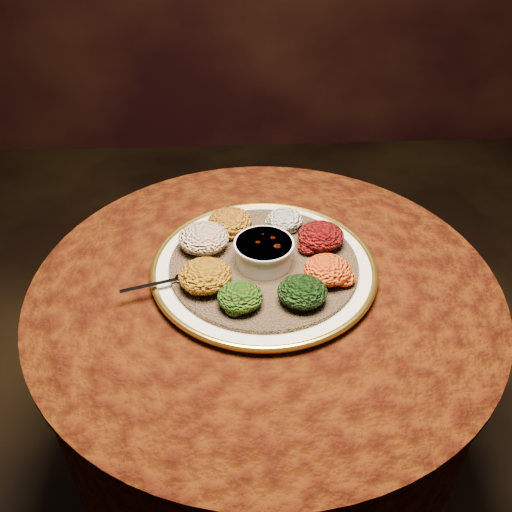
{
  "coord_description": "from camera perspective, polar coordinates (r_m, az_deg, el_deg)",
  "views": [
    {
      "loc": [
        -0.06,
        -0.87,
        1.51
      ],
      "look_at": [
        -0.01,
        0.06,
        0.76
      ],
      "focal_mm": 40.0,
      "sensor_mm": 36.0,
      "label": 1
    }
  ],
  "objects": [
    {
      "name": "portion_kik",
      "position": [
        1.11,
        -5.09,
        -1.97
      ],
      "size": [
        0.11,
        0.1,
        0.05
      ],
      "primitive_type": "ellipsoid",
      "color": "#A2600E",
      "rests_on": "injera"
    },
    {
      "name": "portion_mixveg",
      "position": [
        1.07,
        -1.59,
        -4.11
      ],
      "size": [
        0.09,
        0.08,
        0.04
      ],
      "primitive_type": "ellipsoid",
      "color": "#9F360A",
      "rests_on": "injera"
    },
    {
      "name": "platter",
      "position": [
        1.19,
        0.78,
        -1.22
      ],
      "size": [
        0.48,
        0.48,
        0.02
      ],
      "rotation": [
        0.0,
        0.0,
        0.06
      ],
      "color": "white",
      "rests_on": "table"
    },
    {
      "name": "portion_shiro",
      "position": [
        1.25,
        -2.62,
        3.5
      ],
      "size": [
        0.1,
        0.09,
        0.05
      ],
      "primitive_type": "ellipsoid",
      "color": "#A26613",
      "rests_on": "injera"
    },
    {
      "name": "portion_tikil",
      "position": [
        1.13,
        7.17,
        -1.37
      ],
      "size": [
        0.09,
        0.09,
        0.05
      ],
      "primitive_type": "ellipsoid",
      "color": "#A46D0D",
      "rests_on": "injera"
    },
    {
      "name": "spoon",
      "position": [
        1.14,
        -7.59,
        -2.24
      ],
      "size": [
        0.15,
        0.06,
        0.01
      ],
      "rotation": [
        0.0,
        0.0,
        -2.86
      ],
      "color": "silver",
      "rests_on": "injera"
    },
    {
      "name": "portion_gomen",
      "position": [
        1.08,
        4.65,
        -3.56
      ],
      "size": [
        0.1,
        0.09,
        0.05
      ],
      "primitive_type": "ellipsoid",
      "color": "black",
      "rests_on": "injera"
    },
    {
      "name": "stew_bowl",
      "position": [
        1.16,
        0.8,
        0.5
      ],
      "size": [
        0.12,
        0.12,
        0.05
      ],
      "color": "silver",
      "rests_on": "injera"
    },
    {
      "name": "portion_kitfo",
      "position": [
        1.22,
        6.5,
        2.02
      ],
      "size": [
        0.1,
        0.09,
        0.05
      ],
      "primitive_type": "ellipsoid",
      "color": "black",
      "rests_on": "injera"
    },
    {
      "name": "portion_ayib",
      "position": [
        1.27,
        2.91,
        3.67
      ],
      "size": [
        0.08,
        0.08,
        0.04
      ],
      "primitive_type": "ellipsoid",
      "color": "beige",
      "rests_on": "injera"
    },
    {
      "name": "portion_timatim",
      "position": [
        1.2,
        -5.25,
        1.78
      ],
      "size": [
        0.11,
        0.1,
        0.05
      ],
      "primitive_type": "ellipsoid",
      "color": "maroon",
      "rests_on": "injera"
    },
    {
      "name": "table",
      "position": [
        1.29,
        0.8,
        -8.86
      ],
      "size": [
        0.96,
        0.96,
        0.73
      ],
      "color": "black",
      "rests_on": "ground"
    },
    {
      "name": "injera",
      "position": [
        1.18,
        0.78,
        -0.81
      ],
      "size": [
        0.47,
        0.47,
        0.01
      ],
      "primitive_type": "cylinder",
      "rotation": [
        0.0,
        0.0,
        -0.25
      ],
      "color": "brown",
      "rests_on": "platter"
    }
  ]
}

